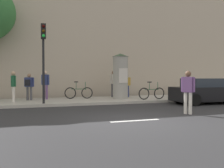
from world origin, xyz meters
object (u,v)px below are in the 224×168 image
(poster_column, at_px, (120,76))
(bicycle_upright, at_px, (152,93))
(pedestrian_tallest, at_px, (45,82))
(pedestrian_in_light_jacket, at_px, (127,84))
(bicycle_leaning, at_px, (79,93))
(parked_car_red, at_px, (208,91))
(traffic_light, at_px, (43,50))
(pedestrian_with_bag, at_px, (188,89))
(pedestrian_near_pole, at_px, (114,81))
(pedestrian_in_dark_shirt, at_px, (29,84))
(pedestrian_with_backpack, at_px, (13,84))

(poster_column, relative_size, bicycle_upright, 1.61)
(pedestrian_tallest, xyz_separation_m, pedestrian_in_light_jacket, (5.40, 0.07, -0.12))
(pedestrian_tallest, bearing_deg, bicycle_leaning, -5.05)
(bicycle_upright, height_order, parked_car_red, parked_car_red)
(traffic_light, bearing_deg, pedestrian_with_bag, -39.88)
(bicycle_leaning, bearing_deg, pedestrian_near_pole, 12.07)
(pedestrian_in_light_jacket, height_order, parked_car_red, pedestrian_in_light_jacket)
(pedestrian_in_dark_shirt, xyz_separation_m, bicycle_leaning, (2.98, 0.10, -0.54))
(pedestrian_with_bag, distance_m, pedestrian_in_dark_shirt, 9.16)
(pedestrian_near_pole, bearing_deg, bicycle_leaning, -167.93)
(traffic_light, height_order, pedestrian_tallest, traffic_light)
(bicycle_leaning, bearing_deg, pedestrian_tallest, 174.95)
(pedestrian_tallest, height_order, pedestrian_in_dark_shirt, pedestrian_tallest)
(poster_column, bearing_deg, pedestrian_with_bag, -84.02)
(pedestrian_in_dark_shirt, bearing_deg, traffic_light, -72.96)
(traffic_light, distance_m, bicycle_upright, 6.84)
(pedestrian_with_bag, bearing_deg, pedestrian_with_backpack, 139.13)
(bicycle_leaning, bearing_deg, pedestrian_in_dark_shirt, -178.01)
(traffic_light, height_order, bicycle_upright, traffic_light)
(pedestrian_in_dark_shirt, height_order, parked_car_red, pedestrian_in_dark_shirt)
(pedestrian_with_bag, height_order, pedestrian_tallest, pedestrian_tallest)
(traffic_light, distance_m, pedestrian_in_light_jacket, 6.50)
(poster_column, bearing_deg, parked_car_red, -35.52)
(pedestrian_tallest, bearing_deg, bicycle_upright, -18.98)
(bicycle_leaning, relative_size, bicycle_upright, 0.99)
(pedestrian_with_bag, height_order, bicycle_leaning, pedestrian_with_bag)
(traffic_light, height_order, bicycle_leaning, traffic_light)
(poster_column, xyz_separation_m, pedestrian_near_pole, (0.03, 1.39, -0.37))
(pedestrian_near_pole, xyz_separation_m, parked_car_red, (4.20, -4.41, -0.52))
(parked_car_red, bearing_deg, pedestrian_near_pole, 133.64)
(pedestrian_near_pole, xyz_separation_m, pedestrian_in_dark_shirt, (-5.50, -0.64, -0.14))
(pedestrian_with_bag, relative_size, bicycle_upright, 0.99)
(pedestrian_tallest, bearing_deg, traffic_light, -95.41)
(bicycle_upright, bearing_deg, pedestrian_in_light_jacket, 109.19)
(traffic_light, distance_m, pedestrian_tallest, 3.11)
(pedestrian_near_pole, xyz_separation_m, bicycle_upright, (1.61, -2.48, -0.68))
(poster_column, height_order, pedestrian_with_backpack, poster_column)
(pedestrian_with_backpack, height_order, bicycle_upright, pedestrian_with_backpack)
(parked_car_red, bearing_deg, pedestrian_with_bag, -139.58)
(traffic_light, height_order, pedestrian_with_bag, traffic_light)
(pedestrian_near_pole, distance_m, pedestrian_in_light_jacket, 0.91)
(pedestrian_with_backpack, bearing_deg, pedestrian_near_pole, 13.22)
(pedestrian_with_backpack, bearing_deg, poster_column, 0.84)
(bicycle_leaning, bearing_deg, traffic_light, -133.35)
(poster_column, xyz_separation_m, bicycle_upright, (1.64, -1.09, -1.06))
(pedestrian_near_pole, bearing_deg, traffic_light, -148.44)
(pedestrian_with_bag, xyz_separation_m, pedestrian_tallest, (-5.16, 7.10, 0.15))
(pedestrian_in_light_jacket, bearing_deg, pedestrian_with_bag, -91.89)
(pedestrian_tallest, relative_size, parked_car_red, 0.40)
(traffic_light, bearing_deg, poster_column, 18.09)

